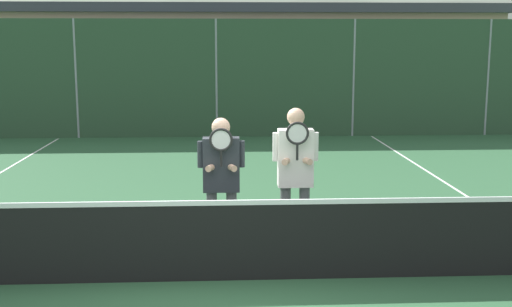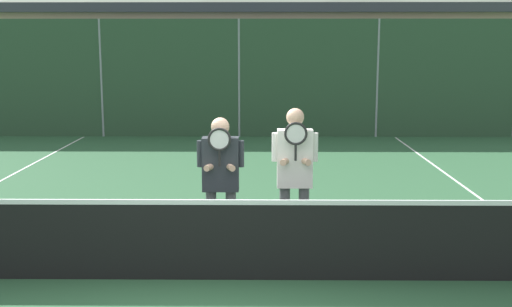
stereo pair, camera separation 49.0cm
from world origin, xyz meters
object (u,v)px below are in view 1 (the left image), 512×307
player_center_left (295,170)px  car_right_of_center (415,95)px  car_center (268,94)px  car_left_of_center (115,95)px  player_leftmost (221,175)px

player_center_left → car_right_of_center: 15.01m
car_center → car_right_of_center: car_center is taller
player_center_left → car_left_of_center: 14.28m
player_leftmost → car_center: (1.51, 13.48, -0.10)m
player_leftmost → player_center_left: 0.91m
car_left_of_center → player_leftmost: bearing=-75.5°
player_center_left → car_center: bearing=87.4°
player_leftmost → car_right_of_center: size_ratio=0.42×
car_right_of_center → car_center: bearing=-175.7°
car_left_of_center → car_center: car_center is taller
player_center_left → car_left_of_center: size_ratio=0.46×
player_center_left → car_center: (0.60, 13.50, -0.15)m
player_center_left → car_center: size_ratio=0.43×
player_center_left → car_right_of_center: (5.70, 13.89, -0.24)m
player_leftmost → car_center: 13.56m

